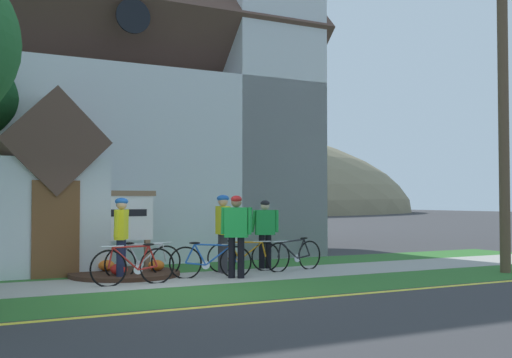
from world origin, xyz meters
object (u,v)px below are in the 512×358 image
church_sign (119,219)px  bicycle_blue (210,261)px  bicycle_silver (143,261)px  utility_pole (500,49)px  bicycle_yellow (134,266)px  cyclist_in_green_jersey (236,229)px  bicycle_orange (294,255)px  bicycle_green (244,256)px  roadside_conifer (271,107)px  cyclist_in_white_jersey (223,226)px  cyclist_in_red_jersey (121,232)px  cyclist_in_yellow_jersey (265,229)px

church_sign → bicycle_blue: bearing=-47.8°
bicycle_silver → utility_pole: utility_pole is taller
bicycle_yellow → cyclist_in_green_jersey: 2.35m
utility_pole → bicycle_orange: bearing=147.0°
bicycle_green → cyclist_in_green_jersey: (-0.73, -1.10, 0.69)m
bicycle_yellow → utility_pole: (8.14, -1.92, 4.80)m
bicycle_blue → bicycle_yellow: size_ratio=0.99×
church_sign → bicycle_green: (2.73, -0.90, -0.87)m
church_sign → bicycle_silver: (0.27, -0.99, -0.87)m
bicycle_yellow → bicycle_silver: bearing=62.8°
bicycle_silver → bicycle_yellow: size_ratio=1.01×
church_sign → roadside_conifer: (6.98, 5.43, 3.75)m
bicycle_orange → cyclist_in_white_jersey: size_ratio=0.94×
cyclist_in_white_jersey → utility_pole: size_ratio=0.19×
cyclist_in_green_jersey → church_sign: bearing=134.9°
church_sign → cyclist_in_red_jersey: (-0.28, -1.21, -0.22)m
bicycle_yellow → roadside_conifer: bearing=45.7°
bicycle_blue → utility_pole: size_ratio=0.18×
bicycle_orange → bicycle_blue: bicycle_orange is taller
bicycle_blue → cyclist_in_yellow_jersey: cyclist_in_yellow_jersey is taller
cyclist_in_green_jersey → cyclist_in_red_jersey: (-2.28, 0.80, -0.04)m
bicycle_yellow → roadside_conifer: (7.23, 7.42, 4.61)m
bicycle_blue → bicycle_silver: bearing=151.1°
bicycle_orange → cyclist_in_red_jersey: (-4.15, 0.09, 0.65)m
church_sign → cyclist_in_green_jersey: size_ratio=1.07×
utility_pole → cyclist_in_yellow_jersey: bearing=143.4°
church_sign → utility_pole: utility_pole is taller
cyclist_in_yellow_jersey → cyclist_in_white_jersey: 1.35m
cyclist_in_yellow_jersey → roadside_conifer: size_ratio=0.22×
cyclist_in_red_jersey → cyclist_in_yellow_jersey: bearing=9.0°
bicycle_silver → bicycle_yellow: 1.12m
bicycle_silver → utility_pole: (7.62, -2.92, 4.81)m
cyclist_in_green_jersey → cyclist_in_white_jersey: 1.04m
bicycle_blue → cyclist_in_red_jersey: bearing=165.1°
cyclist_in_yellow_jersey → cyclist_in_red_jersey: (-3.73, -0.59, 0.04)m
bicycle_orange → roadside_conifer: (3.11, 6.73, 4.62)m
bicycle_silver → roadside_conifer: size_ratio=0.23×
bicycle_green → utility_pole: utility_pole is taller
bicycle_green → bicycle_yellow: bearing=-159.9°
church_sign → bicycle_yellow: size_ratio=1.10×
cyclist_in_yellow_jersey → utility_pole: bearing=-36.6°
bicycle_orange → bicycle_blue: (-2.34, -0.39, -0.00)m
utility_pole → bicycle_yellow: bearing=166.7°
roadside_conifer → bicycle_blue: bearing=-127.5°
bicycle_blue → bicycle_silver: 1.45m
cyclist_in_white_jersey → roadside_conifer: bearing=53.0°
church_sign → utility_pole: (7.89, -3.91, 3.94)m
church_sign → utility_pole: size_ratio=0.20×
bicycle_green → utility_pole: 7.67m
bicycle_blue → bicycle_green: bearing=33.3°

